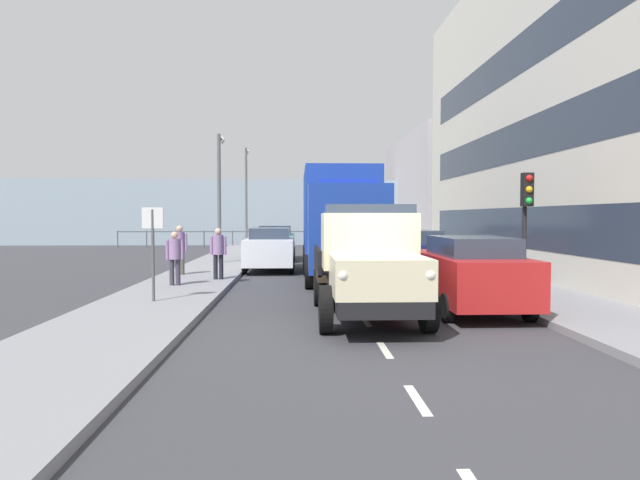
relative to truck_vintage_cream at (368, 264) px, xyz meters
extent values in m
plane|color=#38383D|center=(0.07, -9.36, -1.18)|extent=(80.00, 80.00, 0.00)
cube|color=gray|center=(-4.81, -9.36, -1.10)|extent=(2.80, 37.61, 0.15)
cube|color=gray|center=(4.95, -9.36, -1.10)|extent=(2.80, 37.61, 0.15)
cube|color=silver|center=(0.07, 5.08, -1.17)|extent=(0.12, 1.10, 0.01)
cube|color=silver|center=(0.07, 2.64, -1.17)|extent=(0.12, 1.10, 0.01)
cube|color=silver|center=(0.07, 0.19, -1.17)|extent=(0.12, 1.10, 0.01)
cube|color=silver|center=(0.07, -2.81, -1.17)|extent=(0.12, 1.10, 0.01)
cube|color=silver|center=(0.07, -5.50, -1.17)|extent=(0.12, 1.10, 0.01)
cube|color=silver|center=(0.07, -8.00, -1.17)|extent=(0.12, 1.10, 0.01)
cube|color=silver|center=(0.07, -10.22, -1.17)|extent=(0.12, 1.10, 0.01)
cube|color=silver|center=(0.07, -13.18, -1.17)|extent=(0.12, 1.10, 0.01)
cube|color=silver|center=(0.07, -16.02, -1.17)|extent=(0.12, 1.10, 0.01)
cube|color=silver|center=(0.07, -18.38, -1.17)|extent=(0.12, 1.10, 0.01)
cube|color=silver|center=(0.07, -20.74, -1.17)|extent=(0.12, 1.10, 0.01)
cube|color=silver|center=(0.07, -22.96, -1.17)|extent=(0.12, 1.10, 0.01)
cube|color=silver|center=(0.07, -25.95, -1.17)|extent=(0.12, 1.10, 0.01)
cube|color=beige|center=(-9.64, -8.06, 5.03)|extent=(6.85, 23.51, 12.42)
cube|color=#2D3847|center=(-6.24, -8.06, 0.62)|extent=(0.08, 19.98, 1.40)
cube|color=#2D3847|center=(-6.24, -8.06, 3.62)|extent=(0.08, 19.98, 1.40)
cube|color=#2D3847|center=(-6.24, -8.06, 6.62)|extent=(0.08, 19.98, 1.40)
cube|color=#B7B2B7|center=(-9.64, -28.67, 2.79)|extent=(6.85, 15.61, 7.95)
cube|color=#8C9EAD|center=(0.07, -31.17, 1.32)|extent=(80.00, 0.80, 5.00)
cylinder|color=#4C5156|center=(-13.93, -27.57, -0.58)|extent=(0.08, 0.08, 1.20)
cylinder|color=#4C5156|center=(-11.93, -27.57, -0.58)|extent=(0.08, 0.08, 1.20)
cylinder|color=#4C5156|center=(-9.93, -27.57, -0.58)|extent=(0.08, 0.08, 1.20)
cylinder|color=#4C5156|center=(-7.93, -27.57, -0.58)|extent=(0.08, 0.08, 1.20)
cylinder|color=#4C5156|center=(-5.93, -27.57, -0.58)|extent=(0.08, 0.08, 1.20)
cylinder|color=#4C5156|center=(-3.93, -27.57, -0.58)|extent=(0.08, 0.08, 1.20)
cylinder|color=#4C5156|center=(-1.93, -27.57, -0.58)|extent=(0.08, 0.08, 1.20)
cylinder|color=#4C5156|center=(0.07, -27.57, -0.58)|extent=(0.08, 0.08, 1.20)
cylinder|color=#4C5156|center=(2.07, -27.57, -0.58)|extent=(0.08, 0.08, 1.20)
cylinder|color=#4C5156|center=(4.07, -27.57, -0.58)|extent=(0.08, 0.08, 1.20)
cylinder|color=#4C5156|center=(6.07, -27.57, -0.58)|extent=(0.08, 0.08, 1.20)
cylinder|color=#4C5156|center=(8.07, -27.57, -0.58)|extent=(0.08, 0.08, 1.20)
cylinder|color=#4C5156|center=(10.07, -27.57, -0.58)|extent=(0.08, 0.08, 1.20)
cylinder|color=#4C5156|center=(12.07, -27.57, -0.58)|extent=(0.08, 0.08, 1.20)
cylinder|color=#4C5156|center=(14.07, -27.57, -0.58)|extent=(0.08, 0.08, 1.20)
cube|color=#4C5156|center=(0.07, -27.57, -0.06)|extent=(28.00, 0.08, 0.08)
cube|color=black|center=(0.00, -0.38, -0.58)|extent=(1.64, 5.60, 0.30)
cube|color=beige|center=(0.00, 1.47, -0.08)|extent=(1.72, 1.90, 0.70)
cube|color=silver|center=(0.00, 2.36, -0.11)|extent=(1.16, 0.08, 0.56)
sphere|color=white|center=(-0.73, 2.36, 0.02)|extent=(0.20, 0.20, 0.20)
sphere|color=white|center=(0.73, 2.36, 0.02)|extent=(0.20, 0.20, 0.20)
cube|color=beige|center=(0.00, -0.04, 0.50)|extent=(1.93, 1.34, 1.15)
cube|color=#2D3847|center=(0.00, -0.04, 0.97)|extent=(1.78, 1.23, 0.56)
cube|color=#2D2319|center=(0.00, -1.72, -0.35)|extent=(2.10, 2.80, 0.16)
cube|color=black|center=(-1.01, -1.72, -0.03)|extent=(0.08, 2.80, 0.56)
cube|color=black|center=(1.01, -1.72, -0.03)|extent=(0.08, 2.80, 0.56)
cylinder|color=black|center=(-0.97, 1.30, -0.73)|extent=(0.24, 0.90, 0.90)
cylinder|color=black|center=(0.97, 1.30, -0.73)|extent=(0.24, 0.90, 0.90)
cylinder|color=black|center=(-0.97, -1.92, -0.73)|extent=(0.24, 0.90, 0.90)
cylinder|color=black|center=(0.97, -1.92, -0.73)|extent=(0.24, 0.90, 0.90)
cube|color=#193899|center=(-0.02, -4.98, 0.64)|extent=(2.40, 2.21, 2.60)
cube|color=#2D3847|center=(-0.02, -4.98, 1.21)|extent=(2.20, 2.04, 0.80)
cube|color=#1933B2|center=(-0.02, -4.98, 2.04)|extent=(1.75, 0.20, 0.16)
cube|color=#193899|center=(-0.02, -8.97, 1.19)|extent=(2.50, 5.95, 3.00)
cube|color=black|center=(-0.02, -8.04, -0.48)|extent=(2.00, 8.07, 0.36)
cylinder|color=black|center=(-1.17, -5.06, -0.66)|extent=(0.28, 1.04, 1.04)
cylinder|color=black|center=(1.13, -5.06, -0.66)|extent=(0.28, 1.04, 1.04)
cylinder|color=black|center=(-1.17, -8.68, -0.66)|extent=(0.28, 1.04, 1.04)
cylinder|color=black|center=(1.13, -8.68, -0.66)|extent=(0.28, 1.04, 1.04)
cylinder|color=black|center=(-1.17, -10.80, -0.66)|extent=(0.28, 1.04, 1.04)
cylinder|color=black|center=(1.13, -10.80, -0.66)|extent=(0.28, 1.04, 1.04)
cube|color=#B21E1E|center=(-2.46, -1.04, -0.38)|extent=(1.82, 4.38, 1.00)
cube|color=#2D3847|center=(-2.46, -0.84, 0.33)|extent=(1.49, 2.41, 0.42)
cylinder|color=black|center=(-1.60, -2.40, -0.88)|extent=(0.18, 0.60, 0.60)
cylinder|color=black|center=(-3.33, -2.40, -0.88)|extent=(0.18, 0.60, 0.60)
cylinder|color=black|center=(-1.60, 0.32, -0.88)|extent=(0.18, 0.60, 0.60)
cylinder|color=black|center=(-3.33, 0.32, -0.88)|extent=(0.18, 0.60, 0.60)
cube|color=navy|center=(-2.46, -7.25, -0.38)|extent=(1.81, 4.12, 1.00)
cube|color=#2D3847|center=(-2.46, -7.05, 0.33)|extent=(1.49, 2.27, 0.42)
cylinder|color=black|center=(-1.60, -8.53, -0.88)|extent=(0.18, 0.60, 0.60)
cylinder|color=black|center=(-3.32, -8.53, -0.88)|extent=(0.18, 0.60, 0.60)
cylinder|color=black|center=(-1.60, -5.98, -0.88)|extent=(0.18, 0.60, 0.60)
cylinder|color=black|center=(-3.32, -5.98, -0.88)|extent=(0.18, 0.60, 0.60)
cube|color=maroon|center=(-2.46, -12.73, -0.38)|extent=(1.73, 4.27, 1.00)
cube|color=#2D3847|center=(-2.46, -12.53, 0.33)|extent=(1.42, 2.35, 0.42)
cylinder|color=black|center=(-1.64, -14.05, -0.88)|extent=(0.18, 0.60, 0.60)
cylinder|color=black|center=(-3.29, -14.05, -0.88)|extent=(0.18, 0.60, 0.60)
cylinder|color=black|center=(-1.64, -11.40, -0.88)|extent=(0.18, 0.60, 0.60)
cylinder|color=black|center=(-3.29, -11.40, -0.88)|extent=(0.18, 0.60, 0.60)
cube|color=slate|center=(-2.46, -18.91, -0.38)|extent=(1.75, 4.54, 1.00)
cube|color=#2D3847|center=(-2.46, -18.71, 0.33)|extent=(1.44, 2.50, 0.42)
cylinder|color=black|center=(-1.63, -20.32, -0.88)|extent=(0.18, 0.60, 0.60)
cylinder|color=black|center=(-3.29, -20.32, -0.88)|extent=(0.18, 0.60, 0.60)
cylinder|color=black|center=(-1.63, -17.51, -0.88)|extent=(0.18, 0.60, 0.60)
cylinder|color=black|center=(-3.29, -17.51, -0.88)|extent=(0.18, 0.60, 0.60)
cube|color=white|center=(2.60, -10.73, -0.38)|extent=(1.88, 4.39, 1.00)
cube|color=#2D3847|center=(2.60, -10.93, 0.33)|extent=(1.54, 2.41, 0.42)
cylinder|color=black|center=(1.70, -9.36, -0.88)|extent=(0.18, 0.60, 0.60)
cylinder|color=black|center=(3.49, -9.36, -0.88)|extent=(0.18, 0.60, 0.60)
cylinder|color=black|center=(1.70, -12.09, -0.88)|extent=(0.18, 0.60, 0.60)
cylinder|color=black|center=(3.49, -12.09, -0.88)|extent=(0.18, 0.60, 0.60)
cube|color=#1E6670|center=(2.60, -16.16, -0.38)|extent=(1.87, 4.06, 1.00)
cube|color=#2D3847|center=(2.60, -16.36, 0.33)|extent=(1.53, 2.23, 0.42)
cylinder|color=black|center=(1.71, -14.90, -0.88)|extent=(0.18, 0.60, 0.60)
cylinder|color=black|center=(3.48, -14.90, -0.88)|extent=(0.18, 0.60, 0.60)
cylinder|color=black|center=(1.71, -17.41, -0.88)|extent=(0.18, 0.60, 0.60)
cylinder|color=black|center=(3.48, -17.41, -0.88)|extent=(0.18, 0.60, 0.60)
cylinder|color=#383342|center=(5.02, -4.90, -0.64)|extent=(0.14, 0.14, 0.77)
cylinder|color=#383342|center=(5.20, -4.90, -0.64)|extent=(0.14, 0.14, 0.77)
cylinder|color=gray|center=(5.11, -4.90, 0.05)|extent=(0.34, 0.34, 0.61)
cylinder|color=gray|center=(4.89, -4.90, 0.02)|extent=(0.09, 0.09, 0.56)
cylinder|color=gray|center=(5.33, -4.90, 0.02)|extent=(0.09, 0.09, 0.56)
sphere|color=tan|center=(5.11, -4.90, 0.46)|extent=(0.21, 0.21, 0.21)
cylinder|color=black|center=(3.96, -6.40, -0.63)|extent=(0.14, 0.14, 0.80)
cylinder|color=black|center=(4.14, -6.40, -0.63)|extent=(0.14, 0.14, 0.80)
cylinder|color=gray|center=(4.05, -6.40, 0.09)|extent=(0.34, 0.34, 0.64)
cylinder|color=gray|center=(3.83, -6.40, 0.06)|extent=(0.09, 0.09, 0.58)
cylinder|color=gray|center=(4.27, -6.40, 0.06)|extent=(0.09, 0.09, 0.58)
sphere|color=tan|center=(4.05, -6.40, 0.52)|extent=(0.22, 0.22, 0.22)
cylinder|color=#4C473D|center=(5.51, -7.90, -0.61)|extent=(0.14, 0.14, 0.83)
cylinder|color=#4C473D|center=(5.69, -7.90, -0.61)|extent=(0.14, 0.14, 0.83)
cylinder|color=gray|center=(5.60, -7.90, 0.13)|extent=(0.34, 0.34, 0.66)
cylinder|color=gray|center=(5.38, -7.90, 0.10)|extent=(0.09, 0.09, 0.61)
cylinder|color=gray|center=(5.82, -7.90, 0.10)|extent=(0.09, 0.09, 0.61)
sphere|color=tan|center=(5.60, -7.90, 0.58)|extent=(0.23, 0.23, 0.23)
cylinder|color=black|center=(-4.66, -3.21, 0.57)|extent=(0.12, 0.12, 3.20)
cube|color=black|center=(-4.66, -3.07, 1.72)|extent=(0.28, 0.24, 0.90)
sphere|color=red|center=(-4.66, -2.95, 2.02)|extent=(0.18, 0.18, 0.18)
sphere|color=orange|center=(-4.66, -2.95, 1.72)|extent=(0.18, 0.18, 0.18)
sphere|color=green|center=(-4.66, -2.95, 1.42)|extent=(0.18, 0.18, 0.18)
cylinder|color=#59595B|center=(4.95, -13.06, 1.80)|extent=(0.16, 0.16, 5.66)
cylinder|color=#59595B|center=(4.95, -13.51, 4.53)|extent=(0.10, 0.90, 0.10)
sphere|color=silver|center=(4.95, -13.96, 4.48)|extent=(0.32, 0.32, 0.32)
cylinder|color=#59595B|center=(4.90, -25.49, 2.27)|extent=(0.16, 0.16, 6.59)
cylinder|color=#59595B|center=(4.90, -25.94, 5.46)|extent=(0.10, 0.90, 0.10)
sphere|color=silver|center=(4.90, -26.39, 5.41)|extent=(0.32, 0.32, 0.32)
cylinder|color=#4C4C4C|center=(4.95, -1.82, 0.07)|extent=(0.07, 0.07, 2.20)
cube|color=silver|center=(4.95, -1.82, 0.97)|extent=(0.50, 0.04, 0.50)
camera|label=1|loc=(1.49, 11.50, 1.00)|focal=30.99mm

